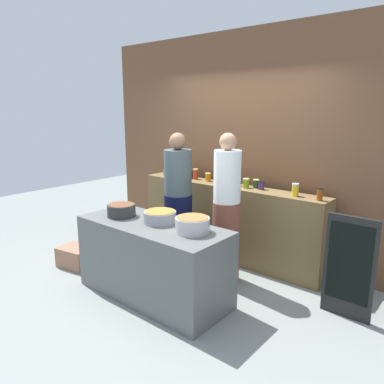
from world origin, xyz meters
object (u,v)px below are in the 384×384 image
(preserve_jar_0, at_px, (166,171))
(preserve_jar_12, at_px, (261,185))
(preserve_jar_4, at_px, (190,175))
(preserve_jar_14, at_px, (320,194))
(cook_with_tongs, at_px, (178,206))
(preserve_jar_5, at_px, (195,174))
(cooking_pot_center, at_px, (160,217))
(preserve_jar_9, at_px, (235,181))
(preserve_jar_11, at_px, (256,184))
(preserve_jar_2, at_px, (177,172))
(cooking_pot_right, at_px, (192,225))
(preserve_jar_13, at_px, (295,190))
(preserve_jar_6, at_px, (208,177))
(preserve_jar_8, at_px, (230,180))
(cooking_pot_left, at_px, (121,210))
(preserve_jar_7, at_px, (217,179))
(preserve_jar_1, at_px, (174,171))
(chalkboard_sign, at_px, (349,267))
(preserve_jar_10, at_px, (246,183))
(preserve_jar_3, at_px, (186,173))
(cook_in_cap, at_px, (226,216))

(preserve_jar_0, xyz_separation_m, preserve_jar_12, (1.61, 0.04, -0.01))
(preserve_jar_4, relative_size, preserve_jar_14, 0.73)
(preserve_jar_0, relative_size, cook_with_tongs, 0.07)
(preserve_jar_5, relative_size, cooking_pot_center, 0.43)
(preserve_jar_9, relative_size, preserve_jar_11, 1.15)
(preserve_jar_2, bearing_deg, preserve_jar_9, 0.64)
(preserve_jar_11, relative_size, cooking_pot_right, 0.33)
(preserve_jar_0, bearing_deg, preserve_jar_13, -0.50)
(preserve_jar_6, relative_size, preserve_jar_8, 1.10)
(preserve_jar_0, bearing_deg, preserve_jar_2, 3.29)
(cooking_pot_center, bearing_deg, cooking_pot_left, -167.83)
(preserve_jar_4, height_order, cook_with_tongs, cook_with_tongs)
(preserve_jar_9, bearing_deg, preserve_jar_6, 177.75)
(preserve_jar_13, bearing_deg, preserve_jar_9, 177.17)
(preserve_jar_11, bearing_deg, preserve_jar_9, -169.30)
(preserve_jar_12, height_order, cooking_pot_left, preserve_jar_12)
(preserve_jar_7, distance_m, cooking_pot_left, 1.46)
(preserve_jar_14, bearing_deg, preserve_jar_1, 177.23)
(preserve_jar_8, bearing_deg, preserve_jar_4, -178.19)
(preserve_jar_2, xyz_separation_m, preserve_jar_9, (0.99, 0.01, -0.01))
(preserve_jar_4, distance_m, cooking_pot_left, 1.49)
(chalkboard_sign, bearing_deg, cooking_pot_left, -156.74)
(preserve_jar_5, bearing_deg, cooking_pot_right, -51.65)
(preserve_jar_1, relative_size, cooking_pot_right, 0.37)
(preserve_jar_8, bearing_deg, cooking_pot_left, -106.82)
(preserve_jar_2, xyz_separation_m, preserve_jar_10, (1.18, -0.01, -0.01))
(preserve_jar_3, xyz_separation_m, preserve_jar_4, (0.10, -0.03, -0.01))
(preserve_jar_4, height_order, cooking_pot_left, preserve_jar_4)
(preserve_jar_5, height_order, preserve_jar_7, preserve_jar_5)
(preserve_jar_12, bearing_deg, preserve_jar_10, -167.89)
(preserve_jar_8, bearing_deg, preserve_jar_12, -3.18)
(preserve_jar_5, bearing_deg, preserve_jar_0, -175.59)
(preserve_jar_4, xyz_separation_m, preserve_jar_7, (0.51, -0.05, 0.01))
(preserve_jar_7, distance_m, preserve_jar_12, 0.65)
(preserve_jar_8, height_order, preserve_jar_9, preserve_jar_9)
(preserve_jar_13, relative_size, preserve_jar_14, 1.03)
(cook_in_cap, bearing_deg, preserve_jar_0, 159.08)
(preserve_jar_2, height_order, preserve_jar_3, preserve_jar_2)
(preserve_jar_0, relative_size, preserve_jar_3, 0.96)
(preserve_jar_0, height_order, preserve_jar_6, preserve_jar_0)
(preserve_jar_8, relative_size, cooking_pot_right, 0.31)
(preserve_jar_3, height_order, cook_with_tongs, cook_with_tongs)
(preserve_jar_5, bearing_deg, preserve_jar_3, 170.85)
(cooking_pot_left, bearing_deg, preserve_jar_0, 115.55)
(preserve_jar_3, xyz_separation_m, preserve_jar_11, (1.17, 0.00, -0.01))
(preserve_jar_2, xyz_separation_m, preserve_jar_4, (0.22, 0.03, -0.02))
(preserve_jar_9, distance_m, cooking_pot_center, 1.35)
(preserve_jar_2, bearing_deg, cooking_pot_left, -72.65)
(preserve_jar_12, xyz_separation_m, cook_in_cap, (-0.09, -0.62, -0.27))
(preserve_jar_2, relative_size, cook_in_cap, 0.08)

